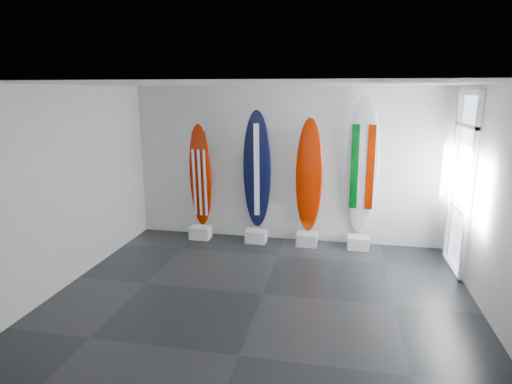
% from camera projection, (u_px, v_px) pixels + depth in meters
% --- Properties ---
extents(floor, '(6.00, 6.00, 0.00)m').
position_uv_depth(floor, '(263.00, 294.00, 6.35)').
color(floor, black).
rests_on(floor, ground).
extents(ceiling, '(6.00, 6.00, 0.00)m').
position_uv_depth(ceiling, '(264.00, 84.00, 5.66)').
color(ceiling, white).
rests_on(ceiling, wall_back).
extents(wall_back, '(6.00, 0.00, 6.00)m').
position_uv_depth(wall_back, '(286.00, 165.00, 8.39)').
color(wall_back, silver).
rests_on(wall_back, ground).
extents(wall_front, '(6.00, 0.00, 6.00)m').
position_uv_depth(wall_front, '(211.00, 264.00, 3.62)').
color(wall_front, silver).
rests_on(wall_front, ground).
extents(wall_left, '(0.00, 5.00, 5.00)m').
position_uv_depth(wall_left, '(69.00, 186.00, 6.57)').
color(wall_left, silver).
rests_on(wall_left, ground).
extents(wall_right, '(0.00, 5.00, 5.00)m').
position_uv_depth(wall_right, '(497.00, 206.00, 5.44)').
color(wall_right, silver).
rests_on(wall_right, ground).
extents(display_block_usa, '(0.40, 0.30, 0.24)m').
position_uv_depth(display_block_usa, '(200.00, 233.00, 8.72)').
color(display_block_usa, white).
rests_on(display_block_usa, floor).
extents(surfboard_usa, '(0.48, 0.22, 2.06)m').
position_uv_depth(surfboard_usa, '(200.00, 176.00, 8.55)').
color(surfboard_usa, '#9F1900').
rests_on(surfboard_usa, display_block_usa).
extents(display_block_navy, '(0.40, 0.30, 0.24)m').
position_uv_depth(display_block_navy, '(256.00, 236.00, 8.50)').
color(display_block_navy, white).
rests_on(display_block_navy, floor).
extents(surfboard_navy, '(0.58, 0.47, 2.34)m').
position_uv_depth(surfboard_navy, '(257.00, 171.00, 8.30)').
color(surfboard_navy, black).
rests_on(surfboard_navy, display_block_navy).
extents(display_block_swiss, '(0.40, 0.30, 0.24)m').
position_uv_depth(display_block_swiss, '(307.00, 239.00, 8.32)').
color(display_block_swiss, white).
rests_on(display_block_swiss, floor).
extents(surfboard_swiss, '(0.50, 0.20, 2.20)m').
position_uv_depth(surfboard_swiss, '(309.00, 176.00, 8.13)').
color(surfboard_swiss, '#9F1900').
rests_on(surfboard_swiss, display_block_swiss).
extents(display_block_italy, '(0.40, 0.30, 0.24)m').
position_uv_depth(display_block_italy, '(358.00, 243.00, 8.14)').
color(display_block_italy, white).
rests_on(display_block_italy, floor).
extents(surfboard_italy, '(0.63, 0.41, 2.60)m').
position_uv_depth(surfboard_italy, '(362.00, 168.00, 7.91)').
color(surfboard_italy, white).
rests_on(surfboard_italy, display_block_italy).
extents(wall_outlet, '(0.09, 0.02, 0.13)m').
position_uv_depth(wall_outlet, '(169.00, 215.00, 9.10)').
color(wall_outlet, silver).
rests_on(wall_outlet, wall_back).
extents(glass_door, '(0.12, 1.16, 2.85)m').
position_uv_depth(glass_door, '(462.00, 186.00, 6.95)').
color(glass_door, white).
rests_on(glass_door, floor).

